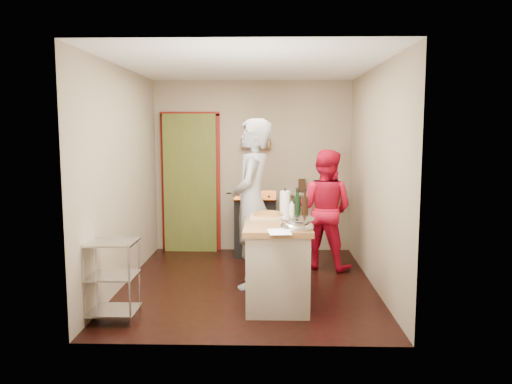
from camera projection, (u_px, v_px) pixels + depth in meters
floor at (248, 284)px, 6.07m from camera, size 3.50×3.50×0.00m
back_wall at (211, 177)px, 7.71m from camera, size 3.00×0.44×2.60m
left_wall at (122, 177)px, 5.94m from camera, size 0.04×3.50×2.60m
right_wall at (375, 178)px, 5.87m from camera, size 0.04×3.50×2.60m
ceiling at (248, 64)px, 5.74m from camera, size 3.00×3.50×0.02m
stove at (255, 225)px, 7.42m from camera, size 0.60×0.63×1.00m
wire_shelving at (112, 277)px, 4.85m from camera, size 0.48×0.40×0.80m
island at (278, 259)px, 5.39m from camera, size 0.71×1.30×1.19m
person_stripe at (252, 204)px, 5.87m from camera, size 0.56×0.78×1.99m
person_red at (325, 209)px, 6.69m from camera, size 0.97×0.89×1.60m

